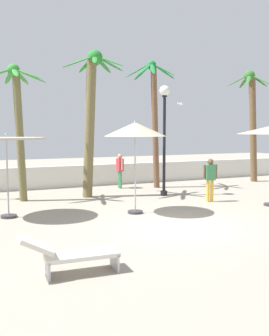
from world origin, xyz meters
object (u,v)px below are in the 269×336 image
patio_umbrella_3 (6,144)px  palm_tree_3 (252,116)px  palm_tree_2 (91,108)px  palm_tree_0 (154,109)px  lamp_post_0 (164,122)px  guest_2 (120,168)px  guest_0 (210,176)px  patio_umbrella_0 (135,130)px  lounge_chair_0 (70,253)px  seagull_0 (181,104)px  palm_tree_1 (18,116)px

patio_umbrella_3 → palm_tree_3: 13.33m
palm_tree_2 → palm_tree_0: bearing=18.6°
lamp_post_0 → guest_2: bearing=108.1°
guest_0 → patio_umbrella_0: bearing=-168.7°
guest_0 → lounge_chair_0: bearing=-143.4°
lamp_post_0 → guest_0: (0.91, -1.97, -2.07)m
patio_umbrella_3 → seagull_0: (10.33, 6.72, 1.93)m
lounge_chair_0 → seagull_0: 16.17m
lounge_chair_0 → guest_0: bearing=36.6°
patio_umbrella_0 → palm_tree_2: 3.79m
palm_tree_1 → palm_tree_2: bearing=-3.7°
seagull_0 → palm_tree_2: bearing=-148.4°
palm_tree_1 → guest_2: size_ratio=3.19×
palm_tree_2 → lounge_chair_0: palm_tree_2 is taller
patio_umbrella_3 → palm_tree_3: palm_tree_3 is taller
guest_2 → seagull_0: bearing=27.2°
patio_umbrella_0 → lounge_chair_0: 6.05m
guest_2 → palm_tree_0: bearing=-18.5°
patio_umbrella_0 → guest_0: patio_umbrella_0 is taller
patio_umbrella_3 → lamp_post_0: bearing=13.8°
lamp_post_0 → seagull_0: 6.56m
patio_umbrella_0 → lamp_post_0: lamp_post_0 is taller
palm_tree_0 → lounge_chair_0: palm_tree_0 is taller
palm_tree_2 → lounge_chair_0: bearing=-111.2°
patio_umbrella_3 → guest_0: size_ratio=1.60×
lounge_chair_0 → seagull_0: seagull_0 is taller
palm_tree_3 → guest_2: bearing=174.5°
palm_tree_1 → palm_tree_3: palm_tree_3 is taller
palm_tree_0 → patio_umbrella_3: bearing=-152.0°
patio_umbrella_0 → guest_2: bearing=72.6°
palm_tree_3 → lounge_chair_0: (-12.33, -9.06, -3.09)m
palm_tree_1 → lamp_post_0: (5.67, -1.19, -0.21)m
patio_umbrella_0 → lamp_post_0: 3.70m
palm_tree_0 → lounge_chair_0: (-6.61, -9.25, -3.29)m
palm_tree_2 → lounge_chair_0: (-3.14, -8.09, -3.22)m
palm_tree_1 → palm_tree_2: (2.85, -0.18, 0.35)m
palm_tree_1 → palm_tree_3: bearing=3.8°
guest_2 → palm_tree_2: bearing=-139.2°
patio_umbrella_0 → palm_tree_1: 4.98m
patio_umbrella_0 → patio_umbrella_3: (-3.87, 1.08, -0.41)m
palm_tree_3 → lounge_chair_0: 15.61m
palm_tree_2 → seagull_0: 7.92m
palm_tree_3 → guest_0: size_ratio=3.53×
patio_umbrella_0 → palm_tree_2: palm_tree_2 is taller
guest_2 → patio_umbrella_0: bearing=-107.4°
palm_tree_0 → lamp_post_0: size_ratio=1.31×
patio_umbrella_3 → seagull_0: bearing=33.0°
seagull_0 → palm_tree_0: bearing=-137.7°
palm_tree_2 → guest_0: size_ratio=3.59×
patio_umbrella_3 → guest_2: patio_umbrella_3 is taller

